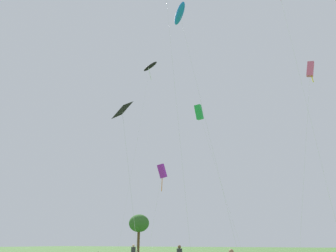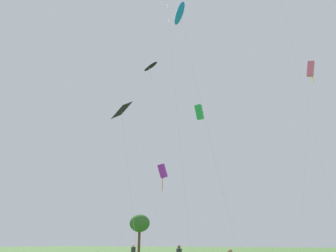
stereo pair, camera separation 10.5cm
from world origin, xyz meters
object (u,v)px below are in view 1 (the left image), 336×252
Objects in this scene: kite_flying_1 at (199,112)px; kite_flying_6 at (150,67)px; kite_flying_2 at (122,110)px; kite_flying_0 at (162,171)px; park_tree_0 at (139,223)px; kite_flying_5 at (180,14)px; kite_flying_8 at (310,70)px.

kite_flying_6 reaches higher than kite_flying_1.
kite_flying_0 is at bearing 112.10° from kite_flying_2.
kite_flying_5 is at bearing -53.65° from park_tree_0.
kite_flying_0 is at bearing -46.05° from park_tree_0.
kite_flying_2 is 14.11m from kite_flying_5.
kite_flying_2 is 0.32× the size of kite_flying_6.
park_tree_0 is (-11.39, 11.82, -7.24)m from kite_flying_0.
kite_flying_2 is (2.43, -22.22, -9.29)m from kite_flying_1.
kite_flying_8 is at bearing -29.77° from park_tree_0.
kite_flying_6 is (-13.85, 27.24, 23.23)m from kite_flying_2.
kite_flying_1 is at bearing -30.23° from kite_flying_0.
kite_flying_5 is at bearing -58.68° from kite_flying_0.
kite_flying_1 is 2.84× the size of park_tree_0.
kite_flying_1 is 0.88× the size of kite_flying_5.
kite_flying_0 is 0.59× the size of kite_flying_5.
park_tree_0 is at bearing 126.35° from kite_flying_5.
kite_flying_5 is 0.69× the size of kite_flying_6.
park_tree_0 is (-22.46, 39.08, -4.79)m from kite_flying_2.
kite_flying_8 is (10.94, 12.86, -2.22)m from kite_flying_5.
park_tree_0 is (-8.62, 11.84, -28.03)m from kite_flying_6.
kite_flying_6 is at bearing -179.55° from kite_flying_0.
kite_flying_0 is 20.97m from kite_flying_6.
park_tree_0 is at bearing 133.95° from kite_flying_0.
kite_flying_1 is 15.59m from kite_flying_8.
kite_flying_6 is at bearing -53.95° from park_tree_0.
kite_flying_0 is at bearing 149.77° from kite_flying_1.
kite_flying_2 is 45.33m from park_tree_0.
kite_flying_2 is at bearing -60.11° from park_tree_0.
kite_flying_5 reaches higher than kite_flying_0.
kite_flying_0 is 0.65× the size of kite_flying_8.
kite_flying_8 is at bearing 49.63° from kite_flying_5.
kite_flying_0 is 26.81m from kite_flying_5.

